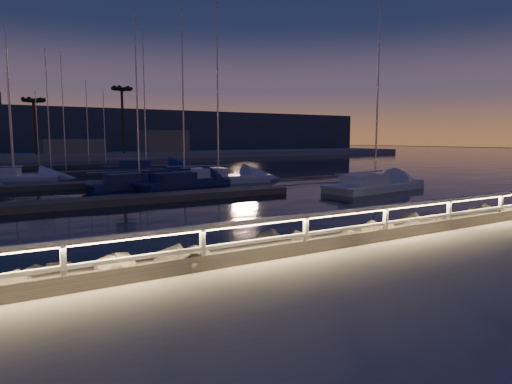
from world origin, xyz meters
TOP-DOWN VIEW (x-y plane):
  - ground at (0.00, 0.00)m, footprint 400.00×400.00m
  - harbor_water at (0.00, 31.22)m, footprint 400.00×440.00m
  - guard_rail at (-0.07, -0.00)m, footprint 44.11×0.12m
  - riprap at (4.08, 1.34)m, footprint 40.33×3.13m
  - floating_docks at (0.00, 32.50)m, footprint 22.00×36.00m
  - far_shore at (-0.12, 74.05)m, footprint 160.00×14.00m
  - palm_center at (2.00, 73.00)m, footprint 3.00×3.00m
  - palm_right at (16.00, 72.00)m, footprint 3.00×3.00m
  - sailboat_c at (3.50, 23.28)m, footprint 7.80×2.78m
  - sailboat_d at (17.02, 13.15)m, footprint 9.06×3.85m
  - sailboat_g at (10.16, 23.78)m, footprint 9.10×3.48m
  - sailboat_h at (6.72, 22.50)m, footprint 8.70×4.71m
  - sailboat_k at (-3.90, 34.30)m, footprint 7.92×4.32m
  - sailboat_l at (9.60, 40.60)m, footprint 9.51×5.24m

SIDE VIEW (x-z plane):
  - harbor_water at x=0.00m, z-range -1.27..-0.67m
  - floating_docks at x=0.00m, z-range -0.60..-0.20m
  - sailboat_k at x=-3.90m, z-range -6.67..6.29m
  - sailboat_c at x=3.50m, z-range -6.68..6.31m
  - riprap at x=4.08m, z-range -0.90..0.53m
  - sailboat_h at x=6.72m, z-range -7.28..6.91m
  - sailboat_d at x=17.02m, z-range -7.59..7.26m
  - sailboat_l at x=9.60m, z-range -7.91..7.60m
  - sailboat_g at x=10.16m, z-range -7.69..7.40m
  - ground at x=0.00m, z-range 0.00..0.00m
  - far_shore at x=-0.12m, z-range -2.31..2.89m
  - guard_rail at x=-0.07m, z-range 0.24..1.30m
  - palm_center at x=2.00m, z-range 3.93..13.63m
  - palm_right at x=16.00m, z-range 4.93..17.13m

